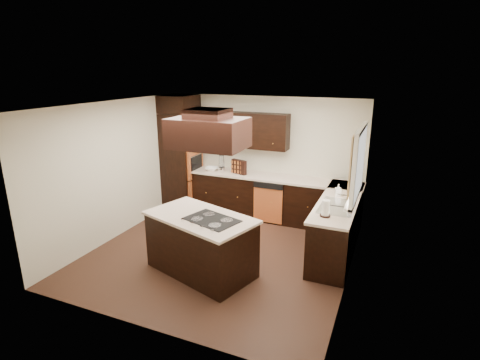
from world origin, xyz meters
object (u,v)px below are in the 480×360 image
(oven_column, at_px, (181,161))
(spice_rack, at_px, (239,167))
(island, at_px, (201,245))
(range_hood, at_px, (208,133))

(oven_column, xyz_separation_m, spice_rack, (1.38, 0.01, 0.01))
(oven_column, bearing_deg, spice_rack, 0.49)
(island, bearing_deg, oven_column, 144.14)
(oven_column, distance_m, range_hood, 3.13)
(island, bearing_deg, spice_rack, 116.46)
(island, distance_m, spice_rack, 2.48)
(oven_column, relative_size, range_hood, 2.02)
(island, distance_m, range_hood, 1.73)
(oven_column, height_order, range_hood, range_hood)
(island, height_order, spice_rack, spice_rack)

